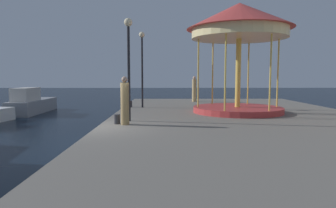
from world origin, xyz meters
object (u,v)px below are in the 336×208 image
object	(u,v)px
motorboat_grey	(31,104)
person_far_corner	(125,102)
bollard_north	(130,104)
person_by_the_water	(194,90)
lamp_post_far_end	(142,57)
carousel	(239,31)
bollard_center	(117,119)
lamp_post_mid_promenade	(129,52)

from	to	relation	value
motorboat_grey	person_far_corner	size ratio (longest dim) A/B	2.88
bollard_north	person_by_the_water	bearing A→B (deg)	42.09
lamp_post_far_end	person_by_the_water	xyz separation A→B (m)	(3.72, 4.22, -2.25)
carousel	person_by_the_water	size ratio (longest dim) A/B	2.95
motorboat_grey	bollard_center	bearing A→B (deg)	-51.28
motorboat_grey	bollard_north	distance (m)	8.55
motorboat_grey	bollard_center	xyz separation A→B (m)	(8.07, -10.07, 0.28)
person_by_the_water	person_far_corner	distance (m)	11.62
lamp_post_far_end	person_by_the_water	size ratio (longest dim) A/B	2.38
carousel	lamp_post_far_end	bearing A→B (deg)	153.83
carousel	lamp_post_mid_promenade	bearing A→B (deg)	-151.08
motorboat_grey	lamp_post_mid_promenade	world-z (taller)	lamp_post_mid_promenade
motorboat_grey	person_by_the_water	world-z (taller)	person_by_the_water
carousel	bollard_center	xyz separation A→B (m)	(-5.95, -3.87, -4.20)
lamp_post_mid_promenade	bollard_north	bearing A→B (deg)	96.30
bollard_north	person_by_the_water	distance (m)	6.12
motorboat_grey	carousel	xyz separation A→B (m)	(14.03, -6.20, 4.48)
carousel	person_far_corner	size ratio (longest dim) A/B	2.98
motorboat_grey	carousel	size ratio (longest dim) A/B	0.96
bollard_center	person_by_the_water	bearing A→B (deg)	68.31
bollard_center	person_far_corner	world-z (taller)	person_far_corner
person_by_the_water	person_far_corner	xyz separation A→B (m)	(-3.92, -10.94, -0.01)
lamp_post_mid_promenade	person_by_the_water	xyz separation A→B (m)	(3.86, 9.93, -2.09)
carousel	lamp_post_far_end	xyz separation A→B (m)	(-5.40, 2.65, -1.21)
carousel	person_by_the_water	distance (m)	7.88
lamp_post_mid_promenade	lamp_post_far_end	xyz separation A→B (m)	(0.15, 5.71, 0.16)
motorboat_grey	person_far_corner	world-z (taller)	person_far_corner
lamp_post_mid_promenade	lamp_post_far_end	bearing A→B (deg)	88.53
lamp_post_far_end	person_far_corner	distance (m)	7.09
lamp_post_mid_promenade	bollard_center	bearing A→B (deg)	-116.83
carousel	person_by_the_water	world-z (taller)	carousel
person_by_the_water	person_far_corner	size ratio (longest dim) A/B	1.01
lamp_post_mid_promenade	bollard_north	world-z (taller)	lamp_post_mid_promenade
lamp_post_mid_promenade	person_by_the_water	world-z (taller)	lamp_post_mid_promenade
motorboat_grey	bollard_north	bearing A→B (deg)	-23.47
lamp_post_mid_promenade	person_by_the_water	size ratio (longest dim) A/B	2.24
person_far_corner	bollard_north	bearing A→B (deg)	94.93
bollard_north	lamp_post_far_end	bearing A→B (deg)	-10.41
person_far_corner	person_by_the_water	bearing A→B (deg)	70.29
lamp_post_mid_promenade	bollard_north	xyz separation A→B (m)	(-0.65, 5.86, -2.83)
carousel	lamp_post_mid_promenade	xyz separation A→B (m)	(-5.54, -3.06, -1.37)
bollard_center	bollard_north	size ratio (longest dim) A/B	1.00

